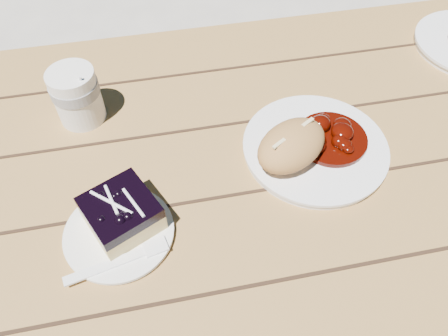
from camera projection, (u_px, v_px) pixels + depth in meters
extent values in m
plane|color=#AFA99E|center=(206.00, 314.00, 1.36)|extent=(60.00, 60.00, 0.00)
cube|color=brown|center=(194.00, 172.00, 0.79)|extent=(2.00, 0.80, 0.05)
cube|color=brown|center=(167.00, 69.00, 1.40)|extent=(1.80, 0.25, 0.04)
cube|color=brown|center=(380.00, 90.00, 1.68)|extent=(0.06, 0.06, 0.42)
cylinder|color=white|center=(315.00, 148.00, 0.78)|extent=(0.25, 0.25, 0.02)
ellipsoid|color=#B07D43|center=(291.00, 145.00, 0.73)|extent=(0.16, 0.15, 0.07)
cylinder|color=white|center=(119.00, 233.00, 0.68)|extent=(0.16, 0.16, 0.01)
cube|color=#EFD482|center=(123.00, 217.00, 0.67)|extent=(0.13, 0.13, 0.03)
cube|color=black|center=(120.00, 207.00, 0.65)|extent=(0.13, 0.13, 0.02)
cylinder|color=white|center=(77.00, 96.00, 0.80)|extent=(0.09, 0.09, 0.11)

